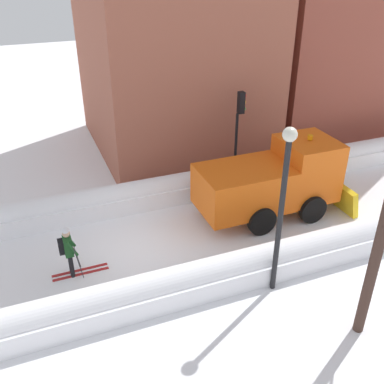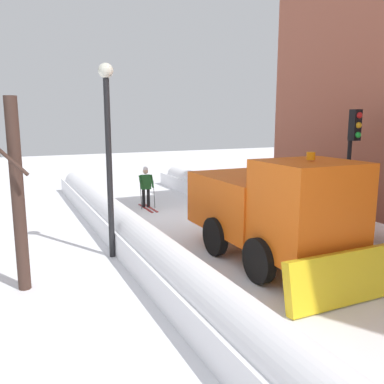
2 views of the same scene
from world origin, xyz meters
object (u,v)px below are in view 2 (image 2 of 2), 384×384
at_px(skier, 146,185).
at_px(bare_tree_near, 17,193).
at_px(plow_truck, 273,209).
at_px(street_lamp, 108,138).
at_px(traffic_light_pole, 352,152).

bearing_deg(skier, bare_tree_near, 52.94).
height_order(skier, bare_tree_near, bare_tree_near).
distance_m(plow_truck, street_lamp, 4.84).
xyz_separation_m(plow_truck, skier, (0.93, -7.95, -0.48)).
bearing_deg(bare_tree_near, traffic_light_pole, 175.20).
xyz_separation_m(skier, bare_tree_near, (5.33, 7.05, 1.26)).
distance_m(plow_truck, skier, 8.02).
relative_size(street_lamp, bare_tree_near, 1.20).
height_order(traffic_light_pole, street_lamp, street_lamp).
height_order(traffic_light_pole, bare_tree_near, bare_tree_near).
bearing_deg(traffic_light_pole, bare_tree_near, -4.80).
distance_m(plow_truck, traffic_light_pole, 3.22).
bearing_deg(skier, traffic_light_pole, 116.00).
bearing_deg(bare_tree_near, plow_truck, 171.83).
bearing_deg(plow_truck, bare_tree_near, -8.17).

